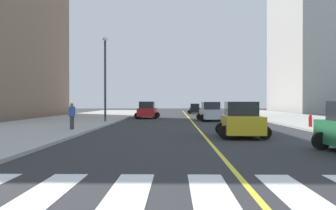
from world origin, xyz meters
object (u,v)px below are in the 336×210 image
object	(u,v)px
pedestrian_walking_west	(72,115)
fire_hydrant	(310,121)
car_silver_second	(211,112)
car_yellow_fifth	(241,120)
car_black_fourth	(195,109)
car_red_nearest	(147,110)
street_lamp	(105,72)

from	to	relation	value
pedestrian_walking_west	fire_hydrant	world-z (taller)	pedestrian_walking_west
car_silver_second	car_yellow_fifth	world-z (taller)	car_yellow_fifth
car_black_fourth	car_silver_second	bearing A→B (deg)	91.25
car_black_fourth	car_yellow_fifth	distance (m)	42.12
car_red_nearest	car_black_fourth	world-z (taller)	car_red_nearest
car_black_fourth	car_red_nearest	bearing A→B (deg)	70.18
car_silver_second	car_black_fourth	world-z (taller)	car_silver_second
car_yellow_fifth	car_red_nearest	bearing A→B (deg)	-71.40
street_lamp	pedestrian_walking_west	bearing A→B (deg)	-91.66
car_red_nearest	street_lamp	size ratio (longest dim) A/B	0.57
car_black_fourth	car_yellow_fifth	world-z (taller)	car_yellow_fifth
pedestrian_walking_west	car_red_nearest	bearing A→B (deg)	179.65
car_red_nearest	street_lamp	world-z (taller)	street_lamp
car_yellow_fifth	pedestrian_walking_west	bearing A→B (deg)	-16.88
fire_hydrant	car_yellow_fifth	bearing A→B (deg)	-132.51
car_red_nearest	car_yellow_fifth	bearing A→B (deg)	-72.28
fire_hydrant	street_lamp	xyz separation A→B (m)	(-16.42, 7.59, 4.21)
car_silver_second	street_lamp	size ratio (longest dim) A/B	0.56
pedestrian_walking_west	fire_hydrant	xyz separation A→B (m)	(16.73, 3.04, -0.53)
car_red_nearest	car_silver_second	distance (m)	9.13
street_lamp	car_yellow_fifth	bearing A→B (deg)	-54.44
pedestrian_walking_west	car_yellow_fifth	bearing A→B (deg)	80.14
car_black_fourth	fire_hydrant	size ratio (longest dim) A/B	4.18
fire_hydrant	street_lamp	world-z (taller)	street_lamp
car_yellow_fifth	street_lamp	xyz separation A→B (m)	(-10.25, 14.33, 3.86)
car_black_fourth	fire_hydrant	distance (m)	36.00
car_red_nearest	street_lamp	distance (m)	11.07
car_red_nearest	pedestrian_walking_west	distance (m)	20.79
car_black_fourth	car_yellow_fifth	bearing A→B (deg)	90.82
car_red_nearest	car_silver_second	world-z (taller)	car_red_nearest
car_red_nearest	fire_hydrant	size ratio (longest dim) A/B	5.08
car_yellow_fifth	fire_hydrant	distance (m)	9.15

